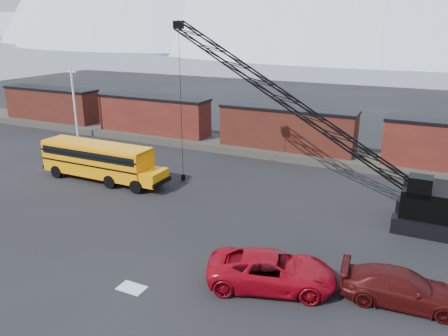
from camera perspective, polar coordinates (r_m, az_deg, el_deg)
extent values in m
plane|color=black|center=(26.28, -7.47, -10.67)|extent=(160.00, 160.00, 0.00)
cube|color=silver|center=(359.25, 24.99, 16.57)|extent=(800.00, 80.00, 24.00)
cube|color=#4B463E|center=(44.75, 8.06, 2.14)|extent=(120.00, 5.00, 0.70)
cube|color=#4F1A16|center=(61.69, -21.60, 7.73)|extent=(13.50, 2.90, 4.00)
cube|color=black|center=(61.39, -21.82, 9.61)|extent=(13.70, 3.10, 0.25)
cube|color=black|center=(65.10, -23.96, 6.41)|extent=(2.20, 2.40, 0.60)
cube|color=black|center=(59.01, -18.60, 5.94)|extent=(2.20, 2.40, 0.60)
cube|color=#461614|center=(51.21, -9.18, 6.85)|extent=(13.50, 2.90, 4.00)
cube|color=black|center=(50.85, -9.30, 9.11)|extent=(13.70, 3.10, 0.25)
cube|color=black|center=(54.04, -12.77, 5.38)|extent=(2.20, 2.40, 0.60)
cube|color=black|center=(49.33, -5.06, 4.55)|extent=(2.20, 2.40, 0.60)
cube|color=#4F1A16|center=(44.16, 8.20, 5.07)|extent=(13.50, 2.90, 4.00)
cube|color=black|center=(43.75, 8.32, 7.69)|extent=(13.70, 3.10, 0.25)
cube|color=black|center=(45.98, 3.12, 3.58)|extent=(2.20, 2.40, 0.60)
cube|color=black|center=(43.54, 13.35, 2.26)|extent=(2.20, 2.40, 0.60)
cube|color=black|center=(42.66, 23.31, 0.90)|extent=(2.20, 2.40, 0.60)
cylinder|color=silver|center=(53.04, -18.95, 7.92)|extent=(0.24, 0.24, 8.00)
cube|color=silver|center=(52.58, -19.35, 11.77)|extent=(1.40, 0.12, 0.12)
cube|color=silver|center=(23.27, -11.97, -15.08)|extent=(1.40, 0.90, 0.02)
cube|color=#FF9705|center=(38.26, -16.23, 1.06)|extent=(10.00, 2.50, 2.50)
cube|color=#FF9705|center=(35.09, -9.28, -1.19)|extent=(1.60, 2.30, 1.10)
cube|color=#FF9705|center=(37.91, -16.41, 2.93)|extent=(10.00, 2.30, 0.18)
cube|color=black|center=(37.19, -17.61, 1.56)|extent=(9.60, 0.05, 0.65)
cube|color=black|center=(38.96, -15.10, 2.54)|extent=(9.60, 0.05, 0.65)
cube|color=black|center=(34.72, -8.11, -1.86)|extent=(0.15, 2.45, 0.35)
cube|color=black|center=(42.00, -21.27, 0.61)|extent=(0.15, 2.50, 0.35)
cylinder|color=black|center=(40.31, -20.98, -0.44)|extent=(1.10, 0.35, 1.10)
cylinder|color=black|center=(41.81, -18.73, 0.46)|extent=(1.10, 0.35, 1.10)
cylinder|color=black|center=(36.43, -14.67, -1.74)|extent=(1.10, 0.35, 1.10)
cylinder|color=black|center=(38.08, -12.45, -0.69)|extent=(1.10, 0.35, 1.10)
cylinder|color=black|center=(34.86, -11.39, -2.41)|extent=(1.10, 0.35, 1.10)
cylinder|color=black|center=(36.59, -9.24, -1.28)|extent=(1.10, 0.35, 1.10)
imported|color=#A10716|center=(22.61, 6.26, -13.17)|extent=(7.05, 4.77, 1.79)
imported|color=#400B0B|center=(22.95, 22.17, -14.27)|extent=(5.84, 2.84, 1.64)
cube|color=black|center=(30.24, 26.19, -7.42)|extent=(5.50, 1.00, 1.00)
cube|color=black|center=(33.20, 26.27, -5.19)|extent=(5.50, 1.00, 1.00)
cube|color=black|center=(31.21, 26.59, -3.91)|extent=(4.80, 3.60, 1.80)
cube|color=black|center=(29.65, 24.21, -2.19)|extent=(1.40, 1.20, 1.30)
cube|color=black|center=(29.13, 24.16, -2.53)|extent=(1.20, 0.06, 0.90)
cube|color=black|center=(34.89, -5.97, 18.11)|extent=(0.70, 0.50, 0.60)
cylinder|color=black|center=(35.47, -5.63, 7.88)|extent=(0.04, 0.04, 12.30)
cube|color=black|center=(37.00, -5.35, -1.22)|extent=(0.25, 0.25, 0.50)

